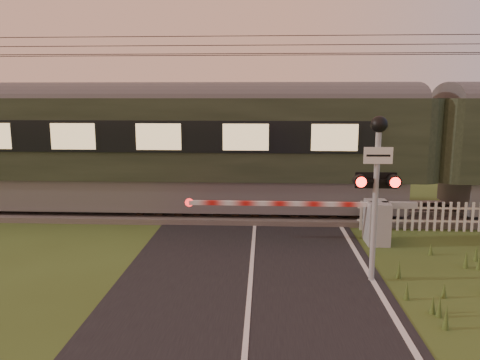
# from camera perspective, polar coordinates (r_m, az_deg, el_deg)

# --- Properties ---
(ground) EXTENTS (160.00, 160.00, 0.00)m
(ground) POSITION_cam_1_polar(r_m,az_deg,el_deg) (10.51, 1.23, -12.83)
(ground) COLOR #394A1C
(ground) RESTS_ON ground
(road) EXTENTS (6.00, 140.00, 0.03)m
(road) POSITION_cam_1_polar(r_m,az_deg,el_deg) (10.29, 1.29, -13.28)
(road) COLOR black
(road) RESTS_ON ground
(track_bed) EXTENTS (140.00, 3.40, 0.39)m
(track_bed) POSITION_cam_1_polar(r_m,az_deg,el_deg) (16.67, 1.93, -3.89)
(track_bed) COLOR #47423D
(track_bed) RESTS_ON ground
(overhead_wires) EXTENTS (120.00, 0.62, 0.62)m
(overhead_wires) POSITION_cam_1_polar(r_m,az_deg,el_deg) (16.26, 2.05, 15.85)
(overhead_wires) COLOR black
(overhead_wires) RESTS_ON ground
(train) EXTENTS (45.67, 3.15, 4.26)m
(train) POSITION_cam_1_polar(r_m,az_deg,el_deg) (17.19, 21.94, 3.75)
(train) COLOR slate
(train) RESTS_ON ground
(boom_gate) EXTENTS (6.54, 0.92, 1.23)m
(boom_gate) POSITION_cam_1_polar(r_m,az_deg,el_deg) (13.74, 15.31, -4.71)
(boom_gate) COLOR gray
(boom_gate) RESTS_ON ground
(crossing_signal) EXTENTS (0.94, 0.37, 3.70)m
(crossing_signal) POSITION_cam_1_polar(r_m,az_deg,el_deg) (10.54, 16.34, 1.23)
(crossing_signal) COLOR gray
(crossing_signal) RESTS_ON ground
(picket_fence) EXTENTS (3.84, 0.08, 0.92)m
(picket_fence) POSITION_cam_1_polar(r_m,az_deg,el_deg) (15.50, 21.12, -4.12)
(picket_fence) COLOR silver
(picket_fence) RESTS_ON ground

